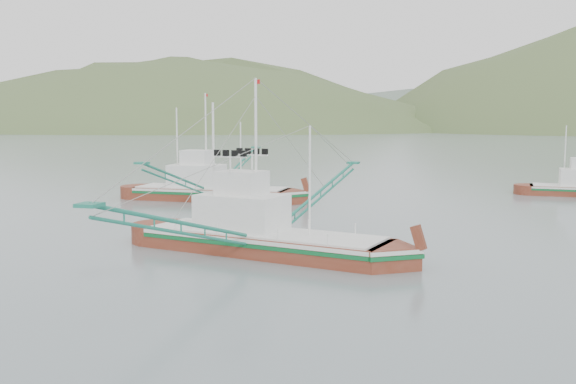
# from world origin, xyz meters

# --- Properties ---
(ground) EXTENTS (1200.00, 1200.00, 0.00)m
(ground) POSITION_xyz_m (0.00, 0.00, 0.00)
(ground) COLOR slate
(ground) RESTS_ON ground
(main_boat) EXTENTS (16.21, 28.04, 11.50)m
(main_boat) POSITION_xyz_m (-0.20, 0.71, 2.07)
(main_boat) COLOR maroon
(main_boat) RESTS_ON ground
(bg_boat_left) EXTENTS (15.82, 28.60, 11.57)m
(bg_boat_left) POSITION_xyz_m (-13.26, 23.44, 1.59)
(bg_boat_left) COLOR maroon
(bg_boat_left) RESTS_ON ground
(headland_left) EXTENTS (448.00, 308.00, 210.00)m
(headland_left) POSITION_xyz_m (-180.00, 360.00, 0.00)
(headland_left) COLOR #495D30
(headland_left) RESTS_ON ground
(ridge_distant) EXTENTS (960.00, 400.00, 240.00)m
(ridge_distant) POSITION_xyz_m (30.00, 560.00, 0.00)
(ridge_distant) COLOR slate
(ridge_distant) RESTS_ON ground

